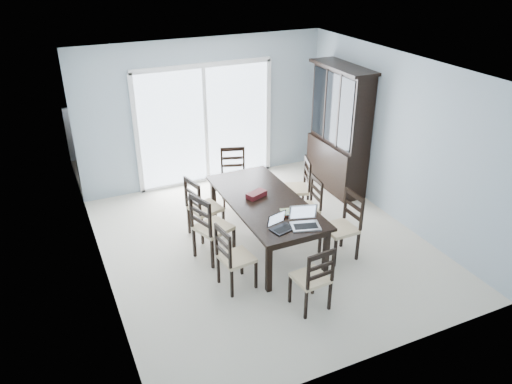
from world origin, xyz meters
TOP-DOWN VIEW (x-y plane):
  - floor at (0.00, 0.00)m, footprint 5.00×5.00m
  - ceiling at (0.00, 0.00)m, footprint 5.00×5.00m
  - back_wall at (0.00, 2.50)m, footprint 4.50×0.02m
  - wall_left at (-2.25, 0.00)m, footprint 0.02×5.00m
  - wall_right at (2.25, 0.00)m, footprint 0.02×5.00m
  - balcony at (0.00, 3.50)m, footprint 4.50×2.00m
  - railing at (0.00, 4.50)m, footprint 4.50×0.06m
  - dining_table at (0.00, 0.00)m, footprint 1.00×2.20m
  - china_hutch at (2.02, 1.25)m, footprint 0.50×1.38m
  - sliding_door at (0.00, 2.48)m, footprint 2.52×0.05m
  - chair_left_near at (-0.83, -0.74)m, footprint 0.45×0.44m
  - chair_left_mid at (-0.87, -0.01)m, footprint 0.57×0.57m
  - chair_left_far at (-0.78, 0.61)m, footprint 0.52×0.51m
  - chair_right_near at (0.92, -0.70)m, footprint 0.44×0.43m
  - chair_right_mid at (0.77, 0.05)m, footprint 0.44×0.43m
  - chair_right_far at (0.93, 0.63)m, footprint 0.53×0.53m
  - chair_end_near at (-0.09, -1.56)m, footprint 0.41×0.42m
  - chair_end_far at (0.12, 1.49)m, footprint 0.52×0.53m
  - laptop_dark at (-0.15, -0.83)m, footprint 0.33×0.27m
  - laptop_silver at (0.15, -0.89)m, footprint 0.42×0.35m
  - book_stack at (0.12, -0.50)m, footprint 0.29×0.24m
  - cell_phone at (-0.09, -0.88)m, footprint 0.12×0.06m
  - game_box at (-0.07, 0.13)m, footprint 0.33×0.25m
  - hot_tub at (-0.90, 3.60)m, footprint 2.16×2.02m

SIDE VIEW (x-z plane):
  - balcony at x=0.00m, z-range -0.10..0.00m
  - floor at x=0.00m, z-range 0.00..0.00m
  - hot_tub at x=-0.90m, z-range 0.00..0.94m
  - chair_end_near at x=-0.09m, z-range 0.03..1.05m
  - chair_right_mid at x=0.77m, z-range 0.03..1.06m
  - railing at x=0.00m, z-range 0.00..1.10m
  - chair_left_near at x=-0.83m, z-range 0.03..1.07m
  - chair_end_far at x=0.12m, z-range 0.03..1.13m
  - chair_right_far at x=0.93m, z-range 0.03..1.13m
  - chair_right_near at x=0.92m, z-range 0.03..1.14m
  - chair_left_far at x=-0.78m, z-range 0.03..1.15m
  - chair_left_mid at x=-0.87m, z-range 0.03..1.20m
  - dining_table at x=0.00m, z-range 0.30..1.05m
  - cell_phone at x=-0.09m, z-range 0.75..0.76m
  - book_stack at x=0.12m, z-range 0.75..0.79m
  - game_box at x=-0.07m, z-range 0.75..0.82m
  - laptop_dark at x=-0.15m, z-range 0.70..0.90m
  - laptop_silver at x=0.15m, z-range 0.69..0.94m
  - china_hutch at x=2.02m, z-range -0.03..2.17m
  - sliding_door at x=0.00m, z-range 0.00..2.18m
  - back_wall at x=0.00m, z-range 0.00..2.60m
  - wall_left at x=-2.25m, z-range 0.00..2.60m
  - wall_right at x=2.25m, z-range 0.00..2.60m
  - ceiling at x=0.00m, z-range 2.60..2.60m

